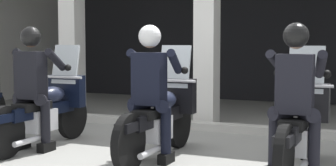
{
  "coord_description": "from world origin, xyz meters",
  "views": [
    {
      "loc": [
        2.51,
        -5.72,
        1.4
      ],
      "look_at": [
        0.0,
        0.01,
        0.88
      ],
      "focal_mm": 54.12,
      "sensor_mm": 36.0,
      "label": 1
    }
  ],
  "objects_px": {
    "police_officer_left": "(32,77)",
    "police_officer_center": "(150,81)",
    "motorcycle_left": "(47,109)",
    "police_officer_right": "(295,87)",
    "motorcycle_right": "(299,125)",
    "motorcycle_center": "(161,116)"
  },
  "relations": [
    {
      "from": "police_officer_right",
      "to": "police_officer_left",
      "type": "bearing_deg",
      "value": 175.56
    },
    {
      "from": "police_officer_left",
      "to": "police_officer_center",
      "type": "relative_size",
      "value": 1.0
    },
    {
      "from": "motorcycle_center",
      "to": "motorcycle_right",
      "type": "relative_size",
      "value": 1.0
    },
    {
      "from": "police_officer_right",
      "to": "motorcycle_center",
      "type": "bearing_deg",
      "value": 164.34
    },
    {
      "from": "motorcycle_left",
      "to": "police_officer_center",
      "type": "bearing_deg",
      "value": -8.55
    },
    {
      "from": "motorcycle_center",
      "to": "police_officer_right",
      "type": "bearing_deg",
      "value": -14.06
    },
    {
      "from": "motorcycle_left",
      "to": "police_officer_right",
      "type": "xyz_separation_m",
      "value": [
        3.29,
        -0.29,
        0.44
      ]
    },
    {
      "from": "motorcycle_left",
      "to": "police_officer_right",
      "type": "relative_size",
      "value": 1.29
    },
    {
      "from": "police_officer_center",
      "to": "police_officer_right",
      "type": "distance_m",
      "value": 1.65
    },
    {
      "from": "motorcycle_left",
      "to": "police_officer_left",
      "type": "relative_size",
      "value": 1.29
    },
    {
      "from": "motorcycle_left",
      "to": "police_officer_right",
      "type": "distance_m",
      "value": 3.33
    },
    {
      "from": "police_officer_left",
      "to": "motorcycle_center",
      "type": "bearing_deg",
      "value": 10.98
    },
    {
      "from": "police_officer_left",
      "to": "police_officer_right",
      "type": "distance_m",
      "value": 3.29
    },
    {
      "from": "motorcycle_left",
      "to": "motorcycle_right",
      "type": "distance_m",
      "value": 3.29
    },
    {
      "from": "motorcycle_left",
      "to": "motorcycle_center",
      "type": "xyz_separation_m",
      "value": [
        1.65,
        0.04,
        0.0
      ]
    },
    {
      "from": "police_officer_left",
      "to": "motorcycle_center",
      "type": "height_order",
      "value": "police_officer_left"
    },
    {
      "from": "motorcycle_center",
      "to": "motorcycle_right",
      "type": "height_order",
      "value": "same"
    },
    {
      "from": "police_officer_left",
      "to": "motorcycle_right",
      "type": "relative_size",
      "value": 0.78
    },
    {
      "from": "motorcycle_center",
      "to": "police_officer_center",
      "type": "height_order",
      "value": "police_officer_center"
    },
    {
      "from": "motorcycle_center",
      "to": "motorcycle_left",
      "type": "bearing_deg",
      "value": 178.67
    },
    {
      "from": "motorcycle_center",
      "to": "police_officer_right",
      "type": "distance_m",
      "value": 1.73
    },
    {
      "from": "police_officer_left",
      "to": "police_officer_center",
      "type": "bearing_deg",
      "value": 1.26
    }
  ]
}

